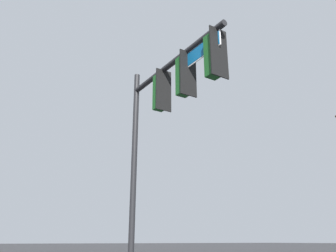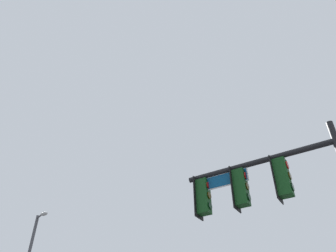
% 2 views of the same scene
% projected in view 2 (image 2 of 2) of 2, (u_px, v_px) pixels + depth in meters
% --- Properties ---
extents(signal_pole_near, '(4.52, 0.66, 6.77)m').
position_uv_depth(signal_pole_near, '(270.00, 196.00, 8.92)').
color(signal_pole_near, black).
rests_on(signal_pole_near, ground_plane).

